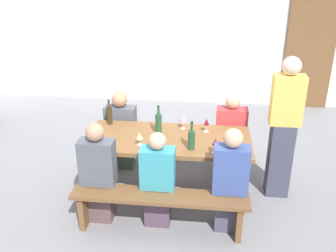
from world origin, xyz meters
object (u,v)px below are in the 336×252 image
object	(u,v)px
seated_guest_far_1	(230,137)
wine_glass_2	(215,142)
bench_near	(160,203)
wine_bottle_0	(159,123)
seated_guest_near_2	(230,183)
standing_host	(283,131)
wooden_door	(309,54)
wine_bottle_1	(191,139)
bench_far	(174,141)
wine_glass_1	(139,136)
tasting_table	(168,143)
seated_guest_near_1	(158,182)
wine_glass_0	(206,122)
wine_glass_3	(183,118)
seated_guest_far_0	(121,132)
seated_guest_near_0	(99,175)
wine_bottle_2	(110,115)

from	to	relation	value
seated_guest_far_1	wine_glass_2	bearing A→B (deg)	-13.34
bench_near	wine_bottle_0	xyz separation A→B (m)	(-0.13, 0.86, 0.53)
seated_guest_near_2	seated_guest_far_1	xyz separation A→B (m)	(0.05, 1.19, -0.03)
bench_near	standing_host	distance (m)	1.68
wooden_door	seated_guest_far_1	xyz separation A→B (m)	(-1.55, -2.76, -0.53)
wine_bottle_1	seated_guest_near_2	xyz separation A→B (m)	(0.42, -0.34, -0.32)
bench_near	seated_guest_near_2	bearing A→B (deg)	11.86
bench_far	wine_glass_1	distance (m)	1.13
wooden_door	standing_host	world-z (taller)	wooden_door
wine_bottle_1	wine_bottle_0	bearing A→B (deg)	138.02
standing_host	wooden_door	bearing A→B (deg)	-106.91
tasting_table	standing_host	xyz separation A→B (m)	(1.34, 0.14, 0.17)
bench_far	standing_host	xyz separation A→B (m)	(1.34, -0.60, 0.49)
wine_bottle_1	wine_glass_1	distance (m)	0.59
bench_near	standing_host	xyz separation A→B (m)	(1.34, 0.89, 0.49)
seated_guest_near_2	seated_guest_near_1	bearing A→B (deg)	90.00
wine_bottle_1	seated_guest_near_2	bearing A→B (deg)	-38.32
wine_glass_0	wine_bottle_1	bearing A→B (deg)	-107.66
wine_glass_3	wine_bottle_1	bearing A→B (deg)	-76.16
wine_bottle_1	wine_glass_2	size ratio (longest dim) A/B	1.91
tasting_table	seated_guest_far_0	distance (m)	0.94
wooden_door	tasting_table	xyz separation A→B (m)	(-2.31, -3.35, -0.38)
seated_guest_near_2	wine_glass_3	bearing A→B (deg)	32.45
wine_glass_1	seated_guest_near_1	xyz separation A→B (m)	(0.26, -0.37, -0.35)
bench_far	tasting_table	bearing A→B (deg)	-90.00
seated_guest_near_2	wooden_door	bearing A→B (deg)	-22.03
tasting_table	wine_glass_2	distance (m)	0.67
seated_guest_near_0	wine_glass_2	bearing A→B (deg)	-77.45
wine_bottle_2	wine_glass_3	world-z (taller)	wine_bottle_2
wine_glass_1	seated_guest_far_0	distance (m)	0.98
seated_guest_far_0	wine_glass_2	bearing A→B (deg)	54.13
wooden_door	wine_bottle_1	size ratio (longest dim) A/B	6.47
wine_bottle_2	seated_guest_near_0	distance (m)	0.99
wine_glass_0	seated_guest_near_1	xyz separation A→B (m)	(-0.48, -0.81, -0.37)
bench_far	wine_glass_1	world-z (taller)	wine_glass_1
wooden_door	seated_guest_near_2	size ratio (longest dim) A/B	1.81
wine_glass_0	wine_glass_2	world-z (taller)	wine_glass_0
wine_glass_1	wine_bottle_1	bearing A→B (deg)	-3.13
wine_glass_1	seated_guest_near_2	world-z (taller)	seated_guest_near_2
wine_bottle_1	seated_guest_far_0	size ratio (longest dim) A/B	0.30
bench_near	seated_guest_near_2	distance (m)	0.76
wine_bottle_0	wine_glass_1	bearing A→B (deg)	-116.32
seated_guest_far_0	seated_guest_far_1	distance (m)	1.48
wine_bottle_1	wine_glass_3	distance (m)	0.56
wine_glass_1	wine_glass_3	world-z (taller)	wine_glass_3
seated_guest_far_1	seated_guest_near_1	bearing A→B (deg)	-34.13
wine_bottle_1	seated_guest_near_1	bearing A→B (deg)	-134.45
seated_guest_near_0	seated_guest_far_0	size ratio (longest dim) A/B	1.05
bench_far	seated_guest_near_2	size ratio (longest dim) A/B	1.59
bench_near	wine_glass_0	xyz separation A→B (m)	(0.44, 0.96, 0.52)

